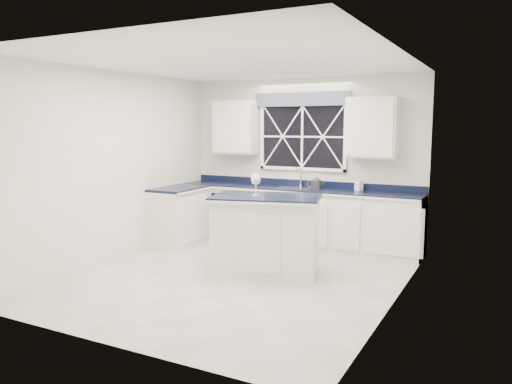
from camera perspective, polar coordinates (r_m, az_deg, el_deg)
The scene contains 13 objects.
ground at distance 6.49m, azimuth -2.33°, elevation -9.70°, with size 4.50×4.50×0.00m, color #A5A5A0.
back_wall at distance 8.25m, azimuth 5.40°, elevation 3.54°, with size 4.00×0.10×2.70m, color silver.
base_cabinets at distance 8.07m, azimuth 1.89°, elevation -2.97°, with size 3.99×1.60×0.90m.
countertop at distance 8.02m, azimuth 4.55°, elevation 0.34°, with size 3.98×0.64×0.04m, color black.
dishwasher at distance 8.57m, azimuth -2.28°, elevation -2.61°, with size 0.60×0.58×0.82m, color black.
window at distance 8.19m, azimuth 5.31°, elevation 6.87°, with size 1.65×0.09×1.26m.
upper_cabinets at distance 8.07m, azimuth 4.99°, elevation 7.36°, with size 3.10×0.34×0.90m.
faucet at distance 8.17m, azimuth 5.10°, elevation 1.73°, with size 0.05×0.20×0.30m.
island at distance 6.54m, azimuth 1.19°, elevation -4.88°, with size 1.55×1.16×1.03m.
rug at distance 7.74m, azimuth -0.53°, elevation -6.75°, with size 1.24×0.90×0.02m.
kettle at distance 7.86m, azimuth 6.90°, elevation 1.00°, with size 0.28×0.21×0.20m.
wine_glass at distance 6.44m, azimuth -0.03°, elevation 1.41°, with size 0.13×0.13×0.30m.
soap_bottle at distance 7.81m, azimuth 11.68°, elevation 0.96°, with size 0.10×0.10×0.22m, color silver.
Camera 1 is at (3.08, -5.38, 1.93)m, focal length 35.00 mm.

